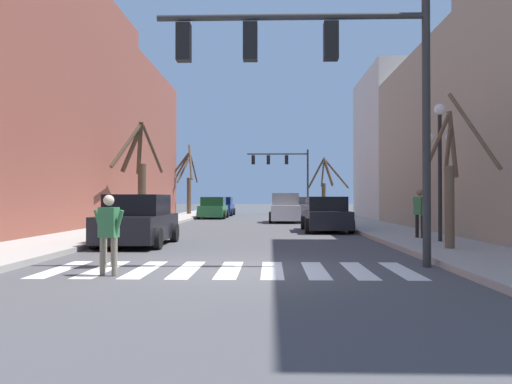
{
  "coord_description": "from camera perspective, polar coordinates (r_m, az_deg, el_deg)",
  "views": [
    {
      "loc": [
        0.87,
        -10.41,
        1.51
      ],
      "look_at": [
        -0.37,
        31.34,
        2.03
      ],
      "focal_mm": 35.0,
      "sensor_mm": 36.0,
      "label": 1
    }
  ],
  "objects": [
    {
      "name": "traffic_signal_far",
      "position": [
        46.29,
        3.35,
        2.9
      ],
      "size": [
        5.7,
        0.28,
        6.02
      ],
      "color": "#2D2D2D",
      "rests_on": "ground_plane"
    },
    {
      "name": "street_tree_left_far",
      "position": [
        26.28,
        -13.17,
        2.23
      ],
      "size": [
        1.8,
        3.96,
        5.38
      ],
      "color": "#473828",
      "rests_on": "sidewalk_left"
    },
    {
      "name": "street_lamp_right_corner",
      "position": [
        16.88,
        20.26,
        5.18
      ],
      "size": [
        0.95,
        0.36,
        4.36
      ],
      "color": "black",
      "rests_on": "sidewalk_right"
    },
    {
      "name": "street_tree_left_near",
      "position": [
        14.72,
        21.41,
        1.25
      ],
      "size": [
        1.51,
        2.02,
        4.25
      ],
      "color": "brown",
      "rests_on": "sidewalk_right"
    },
    {
      "name": "street_tree_left_mid",
      "position": [
        45.27,
        7.96,
        0.81
      ],
      "size": [
        3.78,
        3.46,
        5.05
      ],
      "color": "#473828",
      "rests_on": "sidewalk_right"
    },
    {
      "name": "car_parked_right_near",
      "position": [
        22.95,
        7.99,
        -2.62
      ],
      "size": [
        2.09,
        4.58,
        1.58
      ],
      "rotation": [
        0.0,
        0.0,
        1.57
      ],
      "color": "black",
      "rests_on": "ground_plane"
    },
    {
      "name": "street_tree_right_far",
      "position": [
        44.0,
        -7.89,
        1.33
      ],
      "size": [
        2.44,
        4.02,
        6.08
      ],
      "color": "brown",
      "rests_on": "sidewalk_left"
    },
    {
      "name": "building_row_right",
      "position": [
        23.55,
        26.2,
        9.31
      ],
      "size": [
        6.0,
        35.91,
        13.17
      ],
      "color": "tan",
      "rests_on": "ground_plane"
    },
    {
      "name": "car_driving_toward_lane",
      "position": [
        16.44,
        -13.34,
        -3.31
      ],
      "size": [
        2.07,
        4.16,
        1.63
      ],
      "rotation": [
        0.0,
        0.0,
        1.57
      ],
      "color": "black",
      "rests_on": "ground_plane"
    },
    {
      "name": "traffic_signal_near",
      "position": [
        11.49,
        7.76,
        13.81
      ],
      "size": [
        6.07,
        0.28,
        5.95
      ],
      "color": "#2D2D2D",
      "rests_on": "ground_plane"
    },
    {
      "name": "building_row_left",
      "position": [
        26.73,
        -23.81,
        8.74
      ],
      "size": [
        6.0,
        39.54,
        12.07
      ],
      "color": "#934C3D",
      "rests_on": "ground_plane"
    },
    {
      "name": "ground_plane",
      "position": [
        10.55,
        -3.08,
        -8.95
      ],
      "size": [
        240.0,
        240.0,
        0.0
      ],
      "primitive_type": "plane",
      "color": "#4C4C4F"
    },
    {
      "name": "car_parked_right_far",
      "position": [
        31.06,
        3.33,
        -1.95
      ],
      "size": [
        2.0,
        4.15,
        1.82
      ],
      "rotation": [
        0.0,
        0.0,
        1.57
      ],
      "color": "silver",
      "rests_on": "ground_plane"
    },
    {
      "name": "car_parked_left_near",
      "position": [
        37.25,
        -4.89,
        -1.88
      ],
      "size": [
        2.05,
        4.4,
        1.6
      ],
      "rotation": [
        0.0,
        0.0,
        1.57
      ],
      "color": "#236B38",
      "rests_on": "ground_plane"
    },
    {
      "name": "pedestrian_crossing_street",
      "position": [
        10.16,
        -16.49,
        -3.95
      ],
      "size": [
        0.67,
        0.3,
        1.58
      ],
      "rotation": [
        0.0,
        0.0,
        2.86
      ],
      "color": "#7A705B",
      "rests_on": "ground_plane"
    },
    {
      "name": "car_parked_left_mid",
      "position": [
        43.33,
        -3.93,
        -1.71
      ],
      "size": [
        2.1,
        4.6,
        1.61
      ],
      "rotation": [
        0.0,
        0.0,
        1.57
      ],
      "color": "navy",
      "rests_on": "ground_plane"
    },
    {
      "name": "pedestrian_on_right_sidewalk",
      "position": [
        18.02,
        18.2,
        -1.87
      ],
      "size": [
        0.35,
        0.69,
        1.67
      ],
      "rotation": [
        0.0,
        0.0,
        5.1
      ],
      "color": "black",
      "rests_on": "sidewalk_right"
    },
    {
      "name": "crosswalk_stripes",
      "position": [
        10.65,
        -3.04,
        -8.86
      ],
      "size": [
        7.65,
        2.6,
        0.01
      ],
      "color": "white",
      "rests_on": "ground_plane"
    },
    {
      "name": "pedestrian_on_left_sidewalk",
      "position": [
        11.37,
        -16.45,
        -3.68
      ],
      "size": [
        0.36,
        0.64,
        1.55
      ],
      "rotation": [
        0.0,
        0.0,
        1.13
      ],
      "color": "#7A705B",
      "rests_on": "ground_plane"
    },
    {
      "name": "car_at_intersection",
      "position": [
        47.54,
        4.76,
        -1.61
      ],
      "size": [
        2.04,
        4.7,
        1.63
      ],
      "rotation": [
        0.0,
        0.0,
        1.57
      ],
      "color": "gray",
      "rests_on": "ground_plane"
    }
  ]
}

